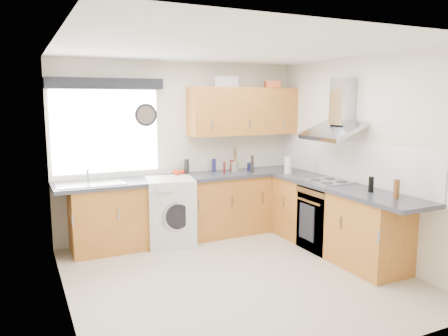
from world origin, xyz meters
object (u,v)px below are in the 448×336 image
oven (327,218)px  washing_machine (171,211)px  extractor_hood (337,116)px  upper_cabinets (244,111)px

oven → washing_machine: size_ratio=0.93×
oven → extractor_hood: bearing=-0.0°
upper_cabinets → washing_machine: 1.85m
extractor_hood → washing_machine: bearing=149.9°
oven → upper_cabinets: upper_cabinets is taller
oven → extractor_hood: (0.10, -0.00, 1.34)m
upper_cabinets → washing_machine: size_ratio=1.86×
extractor_hood → washing_machine: extractor_hood is taller
oven → washing_machine: washing_machine is taller
oven → extractor_hood: extractor_hood is taller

